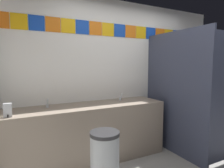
{
  "coord_description": "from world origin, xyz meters",
  "views": [
    {
      "loc": [
        -1.78,
        -1.53,
        1.47
      ],
      "look_at": [
        -0.57,
        0.85,
        1.2
      ],
      "focal_mm": 30.7,
      "sensor_mm": 36.0,
      "label": 1
    }
  ],
  "objects": [
    {
      "name": "wall_back",
      "position": [
        0.0,
        1.49,
        1.29
      ],
      "size": [
        4.06,
        0.09,
        2.57
      ],
      "color": "white",
      "rests_on": "ground_plane"
    },
    {
      "name": "vanity_counter",
      "position": [
        -0.8,
        1.15,
        0.44
      ],
      "size": [
        2.37,
        0.6,
        0.86
      ],
      "color": "gray",
      "rests_on": "ground_plane"
    },
    {
      "name": "faucet_left",
      "position": [
        -1.39,
        1.24,
        0.92
      ],
      "size": [
        0.04,
        0.1,
        0.14
      ],
      "color": "silver",
      "rests_on": "vanity_counter"
    },
    {
      "name": "faucet_right",
      "position": [
        -0.2,
        1.24,
        0.92
      ],
      "size": [
        0.04,
        0.1,
        0.14
      ],
      "color": "silver",
      "rests_on": "vanity_counter"
    },
    {
      "name": "soap_dispenser",
      "position": [
        -1.87,
        0.97,
        0.94
      ],
      "size": [
        0.09,
        0.09,
        0.16
      ],
      "color": "#B7BABF",
      "rests_on": "vanity_counter"
    },
    {
      "name": "stall_divider",
      "position": [
        0.71,
        0.53,
        1.0
      ],
      "size": [
        0.92,
        1.35,
        2.0
      ],
      "color": "#33384C",
      "rests_on": "ground_plane"
    },
    {
      "name": "toilet",
      "position": [
        1.18,
        0.99,
        0.3
      ],
      "size": [
        0.39,
        0.49,
        0.74
      ],
      "color": "white",
      "rests_on": "ground_plane"
    },
    {
      "name": "trash_bin",
      "position": [
        -0.93,
        0.31,
        0.37
      ],
      "size": [
        0.33,
        0.33,
        0.74
      ],
      "color": "#999EA3",
      "rests_on": "ground_plane"
    }
  ]
}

